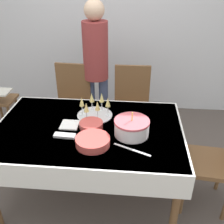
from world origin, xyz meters
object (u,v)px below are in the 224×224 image
at_px(champagne_tray, 95,107).
at_px(plate_stack_dessert, 91,125).
at_px(dining_chair_right_end, 219,156).
at_px(plate_stack_main, 93,141).
at_px(person_standing, 96,61).
at_px(high_chair, 2,106).
at_px(dining_chair_far_left, 72,103).
at_px(birthday_cake, 132,127).
at_px(dining_chair_far_right, 131,105).

distance_m(champagne_tray, plate_stack_dessert, 0.21).
distance_m(dining_chair_right_end, plate_stack_main, 1.08).
bearing_deg(plate_stack_dessert, champagne_tray, 89.85).
height_order(plate_stack_main, person_standing, person_standing).
bearing_deg(person_standing, plate_stack_dessert, -84.30).
distance_m(dining_chair_right_end, high_chair, 2.42).
distance_m(dining_chair_right_end, person_standing, 1.61).
height_order(dining_chair_far_left, dining_chair_right_end, same).
xyz_separation_m(dining_chair_far_left, person_standing, (0.27, 0.15, 0.45)).
xyz_separation_m(dining_chair_right_end, birthday_cake, (-0.74, -0.06, 0.28)).
bearing_deg(plate_stack_main, birthday_cake, 30.29).
bearing_deg(dining_chair_right_end, dining_chair_far_right, 132.08).
distance_m(birthday_cake, person_standing, 1.15).
bearing_deg(plate_stack_main, champagne_tray, 96.53).
bearing_deg(plate_stack_main, dining_chair_far_left, 111.45).
height_order(dining_chair_far_right, dining_chair_right_end, same).
bearing_deg(person_standing, plate_stack_main, -83.05).
distance_m(champagne_tray, high_chair, 1.39).
bearing_deg(dining_chair_far_right, person_standing, 159.94).
relative_size(plate_stack_main, person_standing, 0.16).
height_order(dining_chair_far_right, champagne_tray, dining_chair_far_right).
relative_size(plate_stack_main, plate_stack_dessert, 1.32).
relative_size(dining_chair_far_right, birthday_cake, 3.49).
relative_size(birthday_cake, person_standing, 0.17).
distance_m(dining_chair_right_end, champagne_tray, 1.14).
bearing_deg(dining_chair_far_right, high_chair, -178.53).
distance_m(plate_stack_main, plate_stack_dessert, 0.24).
bearing_deg(dining_chair_right_end, high_chair, 160.68).
height_order(dining_chair_far_left, high_chair, dining_chair_far_left).
xyz_separation_m(dining_chair_right_end, plate_stack_dessert, (-1.08, 0.01, 0.24)).
distance_m(dining_chair_far_right, birthday_cake, 0.94).
bearing_deg(high_chair, dining_chair_far_left, 2.66).
xyz_separation_m(dining_chair_far_right, birthday_cake, (0.02, -0.90, 0.28)).
distance_m(dining_chair_far_right, champagne_tray, 0.76).
bearing_deg(birthday_cake, plate_stack_main, -149.71).
height_order(dining_chair_far_right, plate_stack_dessert, dining_chair_far_right).
bearing_deg(plate_stack_main, plate_stack_dessert, 102.02).
xyz_separation_m(plate_stack_main, high_chair, (-1.26, 1.03, -0.30)).
relative_size(dining_chair_far_right, plate_stack_dessert, 4.94).
height_order(dining_chair_right_end, plate_stack_main, dining_chair_right_end).
bearing_deg(champagne_tray, birthday_cake, -39.11).
xyz_separation_m(dining_chair_far_right, high_chair, (-1.53, -0.04, -0.06)).
bearing_deg(dining_chair_far_left, birthday_cake, -51.89).
distance_m(birthday_cake, champagne_tray, 0.43).
bearing_deg(plate_stack_dessert, dining_chair_far_right, 68.76).
distance_m(dining_chair_far_left, high_chair, 0.84).
bearing_deg(birthday_cake, champagne_tray, 140.89).
height_order(dining_chair_right_end, person_standing, person_standing).
bearing_deg(dining_chair_right_end, person_standing, 139.86).
xyz_separation_m(dining_chair_far_left, champagne_tray, (0.37, -0.63, 0.30)).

